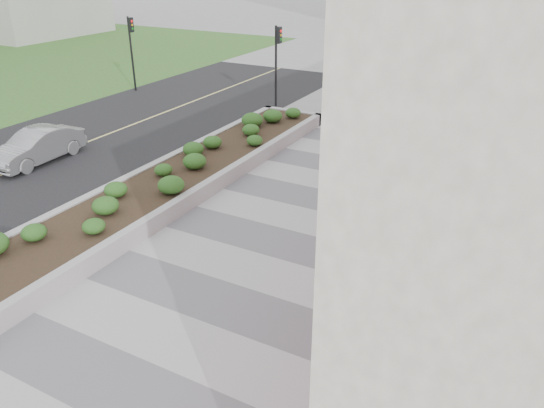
{
  "coord_description": "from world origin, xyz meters",
  "views": [
    {
      "loc": [
        5.58,
        -6.73,
        7.61
      ],
      "look_at": [
        -0.84,
        5.14,
        1.1
      ],
      "focal_mm": 35.0,
      "sensor_mm": 36.0,
      "label": 1
    }
  ],
  "objects_px": {
    "traffic_signal_near": "(277,55)",
    "car_silver": "(37,146)",
    "skateboarder": "(376,165)",
    "planter": "(181,174)",
    "traffic_signal_far": "(131,43)"
  },
  "relations": [
    {
      "from": "traffic_signal_near",
      "to": "car_silver",
      "type": "height_order",
      "value": "traffic_signal_near"
    },
    {
      "from": "traffic_signal_near",
      "to": "skateboarder",
      "type": "height_order",
      "value": "traffic_signal_near"
    },
    {
      "from": "traffic_signal_near",
      "to": "car_silver",
      "type": "bearing_deg",
      "value": -112.32
    },
    {
      "from": "planter",
      "to": "traffic_signal_far",
      "type": "height_order",
      "value": "traffic_signal_far"
    },
    {
      "from": "planter",
      "to": "skateboarder",
      "type": "bearing_deg",
      "value": 28.67
    },
    {
      "from": "traffic_signal_far",
      "to": "car_silver",
      "type": "distance_m",
      "value": 11.93
    },
    {
      "from": "skateboarder",
      "to": "traffic_signal_far",
      "type": "bearing_deg",
      "value": 138.12
    },
    {
      "from": "planter",
      "to": "car_silver",
      "type": "bearing_deg",
      "value": -172.67
    },
    {
      "from": "planter",
      "to": "skateboarder",
      "type": "relative_size",
      "value": 12.39
    },
    {
      "from": "traffic_signal_far",
      "to": "planter",
      "type": "bearing_deg",
      "value": -42.46
    },
    {
      "from": "traffic_signal_far",
      "to": "skateboarder",
      "type": "relative_size",
      "value": 2.89
    },
    {
      "from": "skateboarder",
      "to": "car_silver",
      "type": "bearing_deg",
      "value": 178.05
    },
    {
      "from": "traffic_signal_far",
      "to": "skateboarder",
      "type": "height_order",
      "value": "traffic_signal_far"
    },
    {
      "from": "planter",
      "to": "car_silver",
      "type": "relative_size",
      "value": 4.59
    },
    {
      "from": "skateboarder",
      "to": "traffic_signal_near",
      "type": "bearing_deg",
      "value": 116.81
    }
  ]
}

